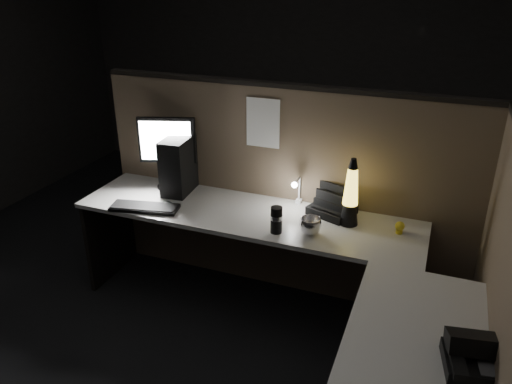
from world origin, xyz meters
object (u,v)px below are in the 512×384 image
(pc_tower, at_px, (181,163))
(keyboard, at_px, (145,208))
(lava_lamp, at_px, (351,197))
(desk_phone, at_px, (477,355))
(monitor, at_px, (167,146))

(pc_tower, xyz_separation_m, keyboard, (-0.07, -0.38, -0.19))
(lava_lamp, height_order, desk_phone, lava_lamp)
(pc_tower, xyz_separation_m, lava_lamp, (1.24, -0.10, -0.02))
(monitor, xyz_separation_m, keyboard, (0.03, -0.39, -0.31))
(monitor, height_order, desk_phone, monitor)
(lava_lamp, distance_m, desk_phone, 1.28)
(monitor, relative_size, keyboard, 1.15)
(keyboard, bearing_deg, monitor, 82.26)
(keyboard, xyz_separation_m, desk_phone, (2.04, -0.75, 0.05))
(desk_phone, bearing_deg, lava_lamp, 114.92)
(lava_lamp, bearing_deg, keyboard, -167.65)
(pc_tower, height_order, desk_phone, pc_tower)
(keyboard, bearing_deg, lava_lamp, 0.30)
(pc_tower, height_order, monitor, monitor)
(monitor, bearing_deg, pc_tower, -21.80)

